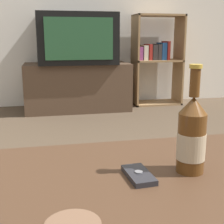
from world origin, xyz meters
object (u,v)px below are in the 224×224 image
object	(u,v)px
television	(76,39)
bookshelf	(156,58)
cell_phone	(139,175)
tv_stand	(77,87)
beer_bottle	(192,136)

from	to	relation	value
television	bookshelf	size ratio (longest dim) A/B	0.78
cell_phone	television	bearing A→B (deg)	83.43
tv_stand	bookshelf	xyz separation A→B (m)	(0.91, 0.11, 0.29)
bookshelf	cell_phone	xyz separation A→B (m)	(-1.01, -2.71, -0.12)
tv_stand	beer_bottle	world-z (taller)	beer_bottle
beer_bottle	cell_phone	bearing A→B (deg)	-176.34
tv_stand	bookshelf	distance (m)	0.96
tv_stand	bookshelf	bearing A→B (deg)	6.79
tv_stand	television	size ratio (longest dim) A/B	1.39
tv_stand	beer_bottle	distance (m)	2.61
tv_stand	beer_bottle	size ratio (longest dim) A/B	3.84
television	beer_bottle	world-z (taller)	television
beer_bottle	television	bearing A→B (deg)	91.03
tv_stand	television	distance (m)	0.50
bookshelf	beer_bottle	size ratio (longest dim) A/B	3.55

